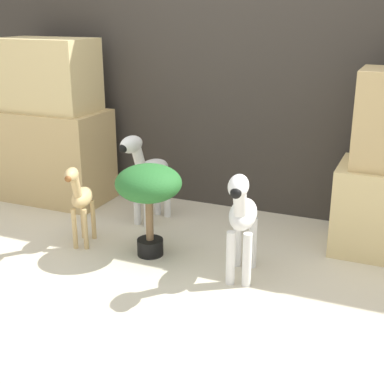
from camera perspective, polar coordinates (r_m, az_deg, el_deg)
The scene contains 7 objects.
ground_plane at distance 3.09m, azimuth -4.76°, elevation -9.24°, with size 14.00×14.00×0.00m, color beige.
wall_back at distance 3.97m, azimuth 4.06°, elevation 13.78°, with size 6.40×0.08×2.20m.
rock_pillar_left at distance 4.32m, azimuth -14.72°, elevation 6.63°, with size 0.85×0.50×1.25m.
zebra_right at distance 2.94m, azimuth 5.34°, elevation -2.63°, with size 0.20×0.49×0.67m.
zebra_left at distance 3.74m, azimuth -4.79°, elevation 2.18°, with size 0.22×0.49×0.67m.
giraffe_figurine at distance 3.44m, azimuth -11.83°, elevation -0.56°, with size 0.19×0.36×0.56m.
potted_palm_front at distance 3.21m, azimuth -4.65°, elevation 0.41°, with size 0.40×0.40×0.58m.
Camera 1 is at (1.30, -2.39, 1.46)m, focal length 50.00 mm.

